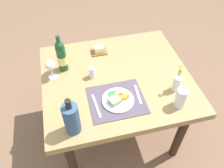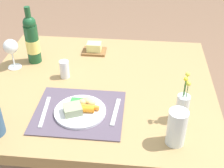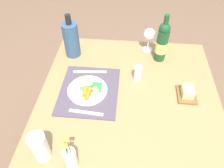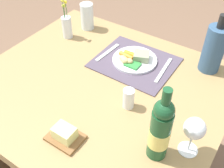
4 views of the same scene
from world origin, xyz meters
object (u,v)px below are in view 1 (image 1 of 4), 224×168
at_px(wine_glass, 50,66).
at_px(dining_table, 116,85).
at_px(dinner_plate, 118,99).
at_px(salt_shaker, 92,72).
at_px(cooler_bottle, 72,118).
at_px(knife, 138,94).
at_px(butter_dish, 99,50).
at_px(water_tumbler, 180,99).
at_px(wine_bottle, 62,56).
at_px(fork, 96,106).
at_px(flower_vase, 176,83).

bearing_deg(wine_glass, dining_table, -13.20).
relative_size(dinner_plate, wine_glass, 1.37).
xyz_separation_m(salt_shaker, cooler_bottle, (-0.19, -0.42, 0.07)).
height_order(salt_shaker, wine_glass, wine_glass).
relative_size(dining_table, cooler_bottle, 3.90).
bearing_deg(dining_table, knife, -64.78).
bearing_deg(dining_table, cooler_bottle, -134.38).
bearing_deg(butter_dish, salt_shaker, -111.98).
xyz_separation_m(water_tumbler, wine_bottle, (-0.72, 0.54, 0.06)).
xyz_separation_m(dining_table, wine_glass, (-0.47, 0.11, 0.21)).
distance_m(dining_table, salt_shaker, 0.23).
xyz_separation_m(dinner_plate, water_tumbler, (0.39, -0.13, 0.05)).
bearing_deg(butter_dish, dinner_plate, -87.85).
xyz_separation_m(fork, water_tumbler, (0.54, -0.12, 0.06)).
distance_m(butter_dish, wine_glass, 0.46).
distance_m(dinner_plate, cooler_bottle, 0.37).
distance_m(cooler_bottle, wine_bottle, 0.56).
distance_m(dining_table, fork, 0.33).
bearing_deg(flower_vase, knife, 177.87).
xyz_separation_m(dinner_plate, fork, (-0.15, -0.02, -0.01)).
distance_m(dinner_plate, salt_shaker, 0.30).
distance_m(butter_dish, wine_bottle, 0.35).
relative_size(butter_dish, flower_vase, 0.57).
bearing_deg(wine_glass, knife, -29.64).
bearing_deg(water_tumbler, dining_table, 133.42).
bearing_deg(wine_bottle, salt_shaker, -34.88).
bearing_deg(flower_vase, wine_glass, 158.43).
bearing_deg(cooler_bottle, salt_shaker, 65.54).
bearing_deg(fork, wine_bottle, 107.43).
height_order(flower_vase, wine_glass, flower_vase).
xyz_separation_m(knife, wine_glass, (-0.57, 0.32, 0.11)).
bearing_deg(wine_glass, cooler_bottle, -79.12).
distance_m(dining_table, flower_vase, 0.46).
distance_m(fork, water_tumbler, 0.56).
bearing_deg(cooler_bottle, fork, 39.09).
bearing_deg(flower_vase, butter_dish, 129.65).
relative_size(fork, flower_vase, 0.88).
relative_size(cooler_bottle, wine_glass, 1.77).
distance_m(dining_table, water_tumbler, 0.52).
height_order(dining_table, water_tumbler, water_tumbler).
bearing_deg(knife, dining_table, 119.48).
relative_size(dinner_plate, butter_dish, 1.70).
height_order(fork, salt_shaker, salt_shaker).
xyz_separation_m(fork, wine_glass, (-0.26, 0.35, 0.11)).
relative_size(fork, water_tumbler, 1.35).
bearing_deg(wine_bottle, dinner_plate, -51.40).
distance_m(dinner_plate, flower_vase, 0.43).
distance_m(dinner_plate, wine_bottle, 0.53).
height_order(dinner_plate, butter_dish, butter_dish).
height_order(cooler_bottle, wine_glass, cooler_bottle).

